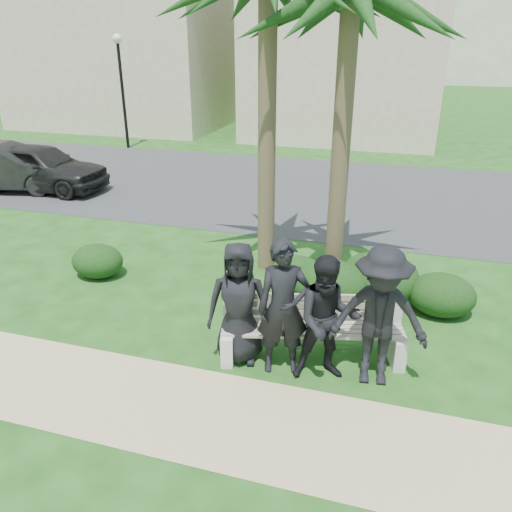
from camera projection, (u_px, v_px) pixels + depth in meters
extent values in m
plane|color=#193F12|center=(253.00, 336.00, 7.58)|extent=(160.00, 160.00, 0.00)
cube|color=tan|center=(209.00, 414.00, 6.01)|extent=(30.00, 1.60, 0.01)
cube|color=#2D2D30|center=(332.00, 192.00, 14.60)|extent=(160.00, 8.00, 0.01)
cube|color=tan|center=(129.00, 51.00, 25.10)|extent=(10.00, 8.00, 7.00)
cube|color=tan|center=(349.00, 53.00, 22.22)|extent=(8.00, 8.00, 7.00)
cylinder|color=black|center=(123.00, 97.00, 19.66)|extent=(0.12, 0.12, 4.00)
sphere|color=white|center=(117.00, 39.00, 18.81)|extent=(0.36, 0.36, 0.36)
cube|color=gray|center=(312.00, 330.00, 6.85)|extent=(2.57, 1.18, 0.04)
cube|color=gray|center=(317.00, 305.00, 6.97)|extent=(2.43, 0.67, 0.29)
cube|color=beige|center=(233.00, 332.00, 7.26)|extent=(0.30, 0.60, 0.46)
cube|color=beige|center=(398.00, 359.00, 6.65)|extent=(0.30, 0.60, 0.46)
imported|color=black|center=(239.00, 304.00, 6.72)|extent=(0.97, 0.75, 1.75)
imported|color=black|center=(283.00, 308.00, 6.48)|extent=(0.80, 0.65, 1.89)
imported|color=black|center=(327.00, 320.00, 6.35)|extent=(1.00, 0.87, 1.73)
imported|color=black|center=(379.00, 318.00, 6.23)|extent=(1.30, 0.84, 1.90)
ellipsoid|color=black|center=(97.00, 260.00, 9.38)|extent=(0.98, 0.81, 0.64)
ellipsoid|color=black|center=(298.00, 273.00, 8.85)|extent=(0.99, 0.82, 0.65)
ellipsoid|color=black|center=(330.00, 283.00, 8.29)|extent=(1.27, 1.05, 0.83)
ellipsoid|color=black|center=(379.00, 277.00, 8.44)|extent=(1.36, 1.12, 0.89)
ellipsoid|color=black|center=(442.00, 294.00, 8.09)|extent=(1.08, 0.89, 0.70)
cylinder|color=brown|center=(267.00, 134.00, 8.83)|extent=(0.32, 0.32, 5.20)
cylinder|color=brown|center=(341.00, 147.00, 8.53)|extent=(0.32, 0.32, 4.88)
imported|color=black|center=(39.00, 167.00, 14.55)|extent=(4.02, 1.65, 1.36)
imported|color=black|center=(7.00, 168.00, 14.55)|extent=(4.25, 2.27, 1.33)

